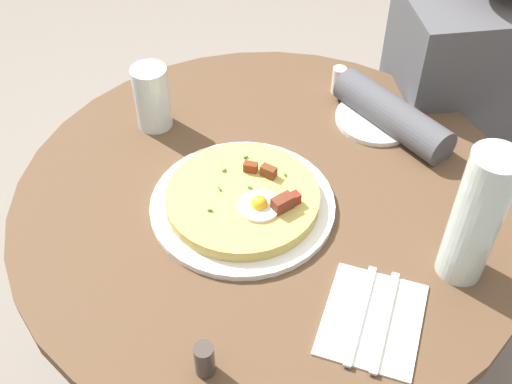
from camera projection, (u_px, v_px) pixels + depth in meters
name	position (u px, v px, depth m)	size (l,w,h in m)	color
dining_table	(268.00, 257.00, 1.24)	(0.90, 0.90, 0.75)	brown
person_seated	(455.00, 160.00, 1.53)	(0.53, 0.41, 1.14)	#2D2D33
pizza_plate	(243.00, 205.00, 1.08)	(0.32, 0.32, 0.01)	white
breakfast_pizza	(244.00, 198.00, 1.07)	(0.26, 0.26, 0.05)	tan
bread_plate	(376.00, 119.00, 1.25)	(0.16, 0.16, 0.01)	white
napkin	(372.00, 319.00, 0.92)	(0.17, 0.14, 0.00)	white
fork	(385.00, 321.00, 0.92)	(0.18, 0.01, 0.01)	silver
knife	(361.00, 314.00, 0.92)	(0.18, 0.01, 0.01)	silver
water_glass	(152.00, 97.00, 1.20)	(0.07, 0.07, 0.13)	silver
water_bottle	(477.00, 218.00, 0.91)	(0.07, 0.07, 0.24)	silver
salt_shaker	(339.00, 80.00, 1.30)	(0.03, 0.03, 0.06)	white
pepper_shaker	(205.00, 360.00, 0.85)	(0.03, 0.03, 0.06)	#3F3833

